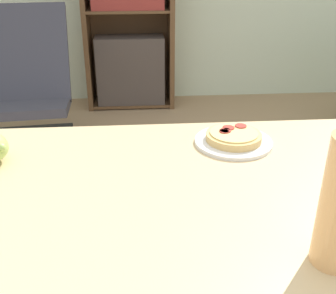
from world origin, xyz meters
TOP-DOWN VIEW (x-y plane):
  - dining_table at (-0.05, -0.13)m, footprint 1.32×0.83m
  - pizza_on_plate at (0.10, 0.14)m, footprint 0.21×0.21m
  - lounge_chair_near at (-0.87, 1.57)m, footprint 0.66×0.81m
  - bookshelf at (-0.22, 2.44)m, footprint 0.69×0.31m

SIDE VIEW (x-z plane):
  - lounge_chair_near at x=-0.87m, z-range -0.15..0.73m
  - dining_table at x=-0.05m, z-range 0.27..1.00m
  - bookshelf at x=-0.22m, z-range -0.06..1.45m
  - pizza_on_plate at x=0.10m, z-range 0.73..0.76m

